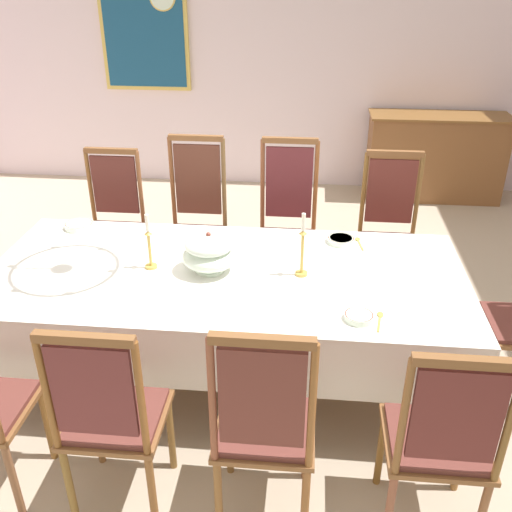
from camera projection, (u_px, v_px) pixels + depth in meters
name	position (u px, v px, depth m)	size (l,w,h in m)	color
ground	(234.00, 351.00, 3.84)	(6.82, 6.45, 0.04)	#B7A48C
back_wall	(272.00, 25.00, 5.92)	(6.82, 0.08, 3.43)	silver
dining_table	(226.00, 282.00, 3.29)	(2.71, 1.20, 0.74)	brown
tablecloth	(226.00, 284.00, 3.30)	(2.73, 1.22, 0.37)	white
chair_north_a	(113.00, 221.00, 4.31)	(0.44, 0.42, 1.10)	brown
chair_south_b	(110.00, 415.00, 2.49)	(0.44, 0.42, 1.08)	brown
chair_north_b	(197.00, 219.00, 4.24)	(0.44, 0.42, 1.21)	brown
chair_south_c	(264.00, 424.00, 2.42)	(0.44, 0.42, 1.12)	brown
chair_north_c	(287.00, 223.00, 4.19)	(0.44, 0.42, 1.21)	brown
chair_south_d	(441.00, 439.00, 2.37)	(0.44, 0.42, 1.08)	brown
chair_north_d	(389.00, 230.00, 4.13)	(0.44, 0.42, 1.14)	brown
soup_tureen	(209.00, 252.00, 3.21)	(0.31, 0.31, 0.24)	silver
candlestick_west	(149.00, 247.00, 3.23)	(0.07, 0.07, 0.33)	gold
candlestick_east	(302.00, 251.00, 3.15)	(0.07, 0.07, 0.38)	gold
bowl_near_left	(341.00, 240.00, 3.58)	(0.17, 0.17, 0.04)	silver
bowl_near_right	(359.00, 316.00, 2.81)	(0.15, 0.15, 0.03)	silver
bowl_far_left	(79.00, 225.00, 3.77)	(0.19, 0.19, 0.04)	silver
spoon_primary	(358.00, 241.00, 3.60)	(0.04, 0.18, 0.01)	gold
spoon_secondary	(380.00, 317.00, 2.83)	(0.05, 0.18, 0.01)	gold
sideboard	(435.00, 157.00, 6.07)	(1.44, 0.48, 0.90)	brown
framed_painting	(144.00, 23.00, 5.97)	(0.94, 0.05, 1.36)	#D1B251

